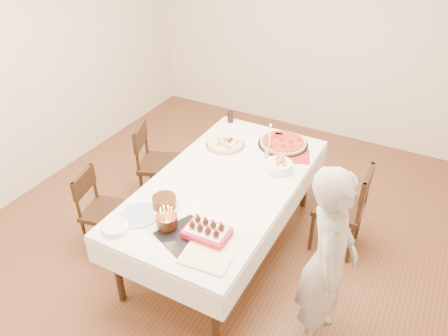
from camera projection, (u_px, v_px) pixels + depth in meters
The scene contains 22 objects.
floor at pixel (222, 236), 4.23m from camera, with size 5.00×5.00×0.00m, color #56321D.
wall_back at pixel (320, 30), 5.30m from camera, with size 4.50×0.04×2.70m, color beige.
wall_left at pixel (25, 63), 4.36m from camera, with size 0.04×5.00×2.70m, color beige.
dining_table at pixel (224, 216), 3.90m from camera, with size 1.14×2.14×0.75m, color white.
chair_right_savory at pixel (339, 207), 3.90m from camera, with size 0.45×0.45×0.88m, color black, non-canonical shape.
chair_left_savory at pixel (161, 164), 4.49m from camera, with size 0.45×0.45×0.87m, color black, non-canonical shape.
chair_left_dessert at pixel (106, 211), 3.92m from camera, with size 0.40×0.40×0.79m, color black, non-canonical shape.
person at pixel (328, 262), 2.93m from camera, with size 0.55×0.36×1.50m, color #ACA7A2.
pizza_white at pixel (225, 144), 4.17m from camera, with size 0.38×0.38×0.04m, color beige.
pizza_pepperoni at pixel (283, 143), 4.19m from camera, with size 0.48×0.48×0.04m, color red.
red_placemat at pixel (295, 156), 4.03m from camera, with size 0.26×0.26×0.01m, color #B21E1E.
pasta_bowl at pixel (279, 166), 3.81m from camera, with size 0.23×0.23×0.07m, color white.
taper_candle at pixel (270, 137), 4.04m from camera, with size 0.06×0.06×0.29m, color white.
shaker_pair at pixel (266, 154), 3.99m from camera, with size 0.07×0.07×0.08m, color white, non-canonical shape.
cola_glass at pixel (230, 117), 4.56m from camera, with size 0.06×0.06×0.12m, color black.
layer_cake at pixel (164, 202), 3.38m from camera, with size 0.24×0.24×0.10m, color #381F0E.
cake_board at pixel (185, 236), 3.13m from camera, with size 0.34×0.34×0.01m, color black.
birthday_cake at pixel (167, 217), 3.17m from camera, with size 0.16×0.16×0.15m, color #371D0F.
strawberry_box at pixel (207, 232), 3.11m from camera, with size 0.32×0.22×0.08m, color #AD132B, non-canonical shape.
box_lid at pixel (206, 259), 2.95m from camera, with size 0.34×0.23×0.03m, color beige.
plate_stack at pixel (116, 227), 3.18m from camera, with size 0.20×0.20×0.04m, color white.
china_plate at pixel (139, 215), 3.32m from camera, with size 0.30×0.30×0.01m, color white.
Camera 1 is at (1.51, -2.76, 2.90)m, focal length 35.00 mm.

